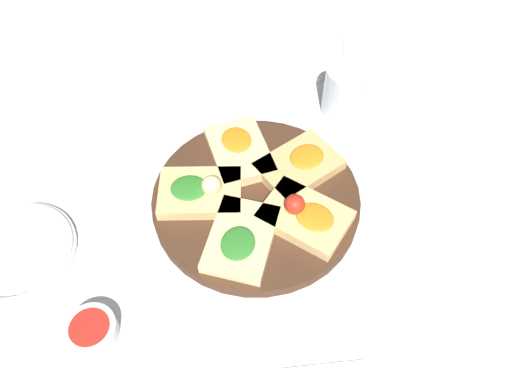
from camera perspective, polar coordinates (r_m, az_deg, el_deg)
ground_plane at (r=0.88m, az=0.00°, el=-1.27°), size 3.00×3.00×0.00m
serving_board at (r=0.87m, az=0.00°, el=-0.85°), size 0.36×0.36×0.02m
focaccia_slice_0 at (r=0.80m, az=-1.74°, el=-5.39°), size 0.14×0.16×0.03m
focaccia_slice_1 at (r=0.82m, az=5.56°, el=-2.70°), size 0.17×0.16×0.05m
focaccia_slice_2 at (r=0.89m, az=5.00°, el=3.08°), size 0.17×0.16×0.03m
focaccia_slice_3 at (r=0.91m, az=-1.93°, el=4.73°), size 0.13×0.16×0.03m
focaccia_slice_4 at (r=0.85m, az=-6.35°, el=0.06°), size 0.15×0.11×0.05m
plate_left at (r=0.91m, az=-25.67°, el=-6.07°), size 0.19×0.19×0.02m
plate_right at (r=1.17m, az=4.20°, el=16.37°), size 0.26×0.26×0.02m
water_glass at (r=1.01m, az=10.07°, el=11.26°), size 0.08×0.08×0.10m
dipping_bowl at (r=0.79m, az=-18.29°, el=-14.78°), size 0.08×0.08×0.03m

